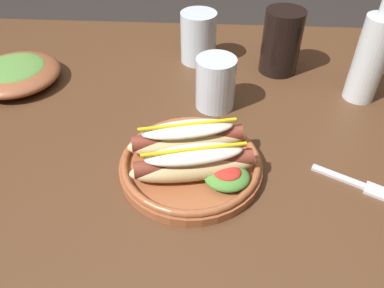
{
  "coord_description": "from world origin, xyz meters",
  "views": [
    {
      "loc": [
        0.07,
        -0.55,
        1.19
      ],
      "look_at": [
        0.04,
        -0.08,
        0.77
      ],
      "focal_mm": 35.28,
      "sensor_mm": 36.0,
      "label": 1
    }
  ],
  "objects_px": {
    "fork": "(356,183)",
    "side_bowl": "(15,73)",
    "glass_bottle": "(372,55)",
    "soda_cup": "(281,42)",
    "hot_dog_plate": "(192,158)",
    "water_cup": "(198,37)",
    "extra_cup": "(216,83)"
  },
  "relations": [
    {
      "from": "water_cup",
      "to": "extra_cup",
      "type": "height_order",
      "value": "water_cup"
    },
    {
      "from": "glass_bottle",
      "to": "side_bowl",
      "type": "relative_size",
      "value": 1.28
    },
    {
      "from": "fork",
      "to": "side_bowl",
      "type": "bearing_deg",
      "value": -173.41
    },
    {
      "from": "soda_cup",
      "to": "hot_dog_plate",
      "type": "bearing_deg",
      "value": -117.5
    },
    {
      "from": "fork",
      "to": "soda_cup",
      "type": "height_order",
      "value": "soda_cup"
    },
    {
      "from": "hot_dog_plate",
      "to": "soda_cup",
      "type": "relative_size",
      "value": 1.68
    },
    {
      "from": "fork",
      "to": "water_cup",
      "type": "bearing_deg",
      "value": 153.27
    },
    {
      "from": "glass_bottle",
      "to": "fork",
      "type": "bearing_deg",
      "value": -105.29
    },
    {
      "from": "water_cup",
      "to": "hot_dog_plate",
      "type": "bearing_deg",
      "value": -88.76
    },
    {
      "from": "hot_dog_plate",
      "to": "side_bowl",
      "type": "relative_size",
      "value": 1.25
    },
    {
      "from": "soda_cup",
      "to": "glass_bottle",
      "type": "relative_size",
      "value": 0.58
    },
    {
      "from": "glass_bottle",
      "to": "side_bowl",
      "type": "height_order",
      "value": "glass_bottle"
    },
    {
      "from": "hot_dog_plate",
      "to": "glass_bottle",
      "type": "xyz_separation_m",
      "value": [
        0.33,
        0.23,
        0.07
      ]
    },
    {
      "from": "side_bowl",
      "to": "water_cup",
      "type": "bearing_deg",
      "value": 17.68
    },
    {
      "from": "soda_cup",
      "to": "fork",
      "type": "bearing_deg",
      "value": -76.08
    },
    {
      "from": "fork",
      "to": "water_cup",
      "type": "height_order",
      "value": "water_cup"
    },
    {
      "from": "water_cup",
      "to": "side_bowl",
      "type": "xyz_separation_m",
      "value": [
        -0.39,
        -0.12,
        -0.03
      ]
    },
    {
      "from": "water_cup",
      "to": "extra_cup",
      "type": "xyz_separation_m",
      "value": [
        0.04,
        -0.18,
        -0.01
      ]
    },
    {
      "from": "fork",
      "to": "glass_bottle",
      "type": "bearing_deg",
      "value": 103.03
    },
    {
      "from": "fork",
      "to": "glass_bottle",
      "type": "relative_size",
      "value": 0.48
    },
    {
      "from": "soda_cup",
      "to": "water_cup",
      "type": "relative_size",
      "value": 1.21
    },
    {
      "from": "hot_dog_plate",
      "to": "extra_cup",
      "type": "distance_m",
      "value": 0.19
    },
    {
      "from": "water_cup",
      "to": "side_bowl",
      "type": "bearing_deg",
      "value": -162.32
    },
    {
      "from": "extra_cup",
      "to": "hot_dog_plate",
      "type": "bearing_deg",
      "value": -100.22
    },
    {
      "from": "water_cup",
      "to": "glass_bottle",
      "type": "xyz_separation_m",
      "value": [
        0.34,
        -0.13,
        0.04
      ]
    },
    {
      "from": "soda_cup",
      "to": "water_cup",
      "type": "bearing_deg",
      "value": 169.27
    },
    {
      "from": "soda_cup",
      "to": "side_bowl",
      "type": "relative_size",
      "value": 0.74
    },
    {
      "from": "water_cup",
      "to": "extra_cup",
      "type": "bearing_deg",
      "value": -77.05
    },
    {
      "from": "extra_cup",
      "to": "soda_cup",
      "type": "bearing_deg",
      "value": 46.35
    },
    {
      "from": "hot_dog_plate",
      "to": "glass_bottle",
      "type": "bearing_deg",
      "value": 35.45
    },
    {
      "from": "soda_cup",
      "to": "side_bowl",
      "type": "bearing_deg",
      "value": -171.13
    },
    {
      "from": "glass_bottle",
      "to": "water_cup",
      "type": "bearing_deg",
      "value": 158.28
    }
  ]
}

